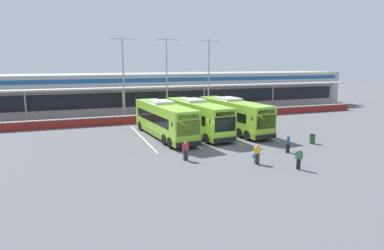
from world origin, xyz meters
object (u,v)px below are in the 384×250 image
coach_bus_leftmost (164,120)px  pedestrian_child (288,143)px  coach_bus_centre (233,116)px  lamp_post_west (123,74)px  lamp_post_centre (167,74)px  litter_bin (312,139)px  pedestrian_near_bin (299,158)px  lamp_post_east (209,73)px  pedestrian_with_handbag (257,153)px  coach_bus_left_centre (197,118)px  pedestrian_in_dark_coat (186,150)px

coach_bus_leftmost → pedestrian_child: size_ratio=7.61×
coach_bus_centre → lamp_post_west: 16.23m
lamp_post_centre → litter_bin: (9.15, -19.14, -5.82)m
pedestrian_near_bin → lamp_post_east: size_ratio=0.15×
pedestrian_with_handbag → pedestrian_near_bin: 3.14m
coach_bus_left_centre → lamp_post_east: size_ratio=1.12×
pedestrian_with_handbag → pedestrian_in_dark_coat: (-4.87, 2.83, 0.02)m
pedestrian_in_dark_coat → pedestrian_near_bin: (7.05, -5.09, 0.00)m
pedestrian_near_bin → lamp_post_centre: lamp_post_centre is taller
lamp_post_west → lamp_post_centre: same height
pedestrian_with_handbag → pedestrian_near_bin: size_ratio=1.00×
coach_bus_leftmost → litter_bin: (12.75, -7.82, -1.32)m
litter_bin → lamp_post_west: bearing=127.4°
coach_bus_leftmost → coach_bus_left_centre: same height
coach_bus_left_centre → coach_bus_centre: size_ratio=1.00×
coach_bus_left_centre → pedestrian_near_bin: 14.62m
pedestrian_with_handbag → lamp_post_west: lamp_post_west is taller
coach_bus_leftmost → pedestrian_in_dark_coat: (-0.69, -8.84, -0.91)m
coach_bus_left_centre → lamp_post_east: lamp_post_east is taller
coach_bus_centre → pedestrian_in_dark_coat: 12.75m
lamp_post_centre → coach_bus_left_centre: bearing=-88.8°
pedestrian_near_bin → lamp_post_west: 27.68m
coach_bus_left_centre → lamp_post_west: lamp_post_west is taller
pedestrian_near_bin → litter_bin: 8.85m
coach_bus_leftmost → pedestrian_near_bin: coach_bus_leftmost is taller
coach_bus_leftmost → lamp_post_east: lamp_post_east is taller
coach_bus_left_centre → coach_bus_centre: same height
coach_bus_centre → pedestrian_in_dark_coat: bearing=-134.4°
coach_bus_centre → lamp_post_centre: size_ratio=1.12×
coach_bus_left_centre → litter_bin: 12.22m
coach_bus_leftmost → coach_bus_centre: (8.20, 0.25, 0.00)m
litter_bin → coach_bus_leftmost: bearing=148.5°
coach_bus_left_centre → lamp_post_east: bearing=61.0°
pedestrian_child → lamp_post_east: lamp_post_east is taller
pedestrian_in_dark_coat → lamp_post_west: (-1.58, 20.64, 5.42)m
lamp_post_east → coach_bus_leftmost: bearing=-130.8°
pedestrian_with_handbag → pedestrian_child: bearing=23.8°
coach_bus_leftmost → coach_bus_left_centre: bearing=6.5°
pedestrian_with_handbag → lamp_post_east: size_ratio=0.15×
coach_bus_leftmost → pedestrian_with_handbag: (4.18, -11.67, -0.93)m
pedestrian_in_dark_coat → lamp_post_centre: 21.32m
coach_bus_leftmost → lamp_post_west: lamp_post_west is taller
coach_bus_centre → pedestrian_with_handbag: coach_bus_centre is taller
coach_bus_left_centre → lamp_post_centre: lamp_post_centre is taller
pedestrian_in_dark_coat → lamp_post_east: bearing=62.3°
pedestrian_child → pedestrian_with_handbag: bearing=-156.2°
pedestrian_near_bin → lamp_post_east: 26.41m
coach_bus_leftmost → coach_bus_left_centre: (3.83, 0.43, 0.00)m
lamp_post_east → litter_bin: size_ratio=11.83×
coach_bus_leftmost → pedestrian_child: bearing=-49.1°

